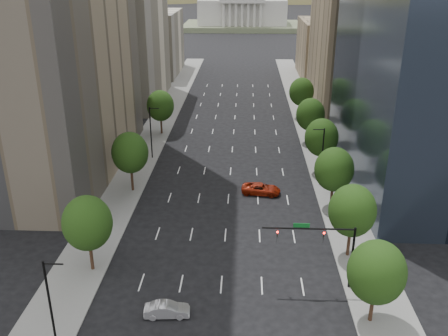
# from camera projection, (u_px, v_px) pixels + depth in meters

# --- Properties ---
(sidewalk_left) EXTENTS (6.00, 200.00, 0.15)m
(sidewalk_left) POSITION_uv_depth(u_px,v_px,m) (135.00, 169.00, 78.57)
(sidewalk_left) COLOR slate
(sidewalk_left) RESTS_ON ground
(sidewalk_right) EXTENTS (6.00, 200.00, 0.15)m
(sidewalk_right) POSITION_uv_depth(u_px,v_px,m) (328.00, 172.00, 77.31)
(sidewalk_right) COLOR slate
(sidewalk_right) RESTS_ON ground
(midrise_cream_left) EXTENTS (14.00, 30.00, 35.00)m
(midrise_cream_left) POSITION_uv_depth(u_px,v_px,m) (128.00, 26.00, 111.91)
(midrise_cream_left) COLOR beige
(midrise_cream_left) RESTS_ON ground
(filler_left) EXTENTS (14.00, 26.00, 18.00)m
(filler_left) POSITION_uv_depth(u_px,v_px,m) (155.00, 43.00, 145.61)
(filler_left) COLOR beige
(filler_left) RESTS_ON ground
(parking_tan_right) EXTENTS (14.00, 30.00, 30.00)m
(parking_tan_right) POSITION_uv_depth(u_px,v_px,m) (349.00, 41.00, 108.07)
(parking_tan_right) COLOR #8C7759
(parking_tan_right) RESTS_ON ground
(filler_right) EXTENTS (14.00, 26.00, 16.00)m
(filler_right) POSITION_uv_depth(u_px,v_px,m) (325.00, 49.00, 141.19)
(filler_right) COLOR #8C7759
(filler_right) RESTS_ON ground
(tree_right_0) EXTENTS (5.20, 5.20, 8.39)m
(tree_right_0) POSITION_uv_depth(u_px,v_px,m) (377.00, 272.00, 43.05)
(tree_right_0) COLOR #382316
(tree_right_0) RESTS_ON ground
(tree_right_1) EXTENTS (5.20, 5.20, 8.75)m
(tree_right_1) POSITION_uv_depth(u_px,v_px,m) (352.00, 211.00, 53.06)
(tree_right_1) COLOR #382316
(tree_right_1) RESTS_ON ground
(tree_right_2) EXTENTS (5.20, 5.20, 8.61)m
(tree_right_2) POSITION_uv_depth(u_px,v_px,m) (334.00, 169.00, 64.18)
(tree_right_2) COLOR #382316
(tree_right_2) RESTS_ON ground
(tree_right_3) EXTENTS (5.20, 5.20, 8.89)m
(tree_right_3) POSITION_uv_depth(u_px,v_px,m) (321.00, 138.00, 75.13)
(tree_right_3) COLOR #382316
(tree_right_3) RESTS_ON ground
(tree_right_4) EXTENTS (5.20, 5.20, 8.46)m
(tree_right_4) POSITION_uv_depth(u_px,v_px,m) (310.00, 115.00, 88.21)
(tree_right_4) COLOR #382316
(tree_right_4) RESTS_ON ground
(tree_right_5) EXTENTS (5.20, 5.20, 8.75)m
(tree_right_5) POSITION_uv_depth(u_px,v_px,m) (301.00, 92.00, 102.85)
(tree_right_5) COLOR #382316
(tree_right_5) RESTS_ON ground
(tree_left_0) EXTENTS (5.20, 5.20, 8.75)m
(tree_left_0) POSITION_uv_depth(u_px,v_px,m) (87.00, 223.00, 50.51)
(tree_left_0) COLOR #382316
(tree_left_0) RESTS_ON ground
(tree_left_1) EXTENTS (5.20, 5.20, 8.97)m
(tree_left_1) POSITION_uv_depth(u_px,v_px,m) (130.00, 153.00, 68.87)
(tree_left_1) COLOR #382316
(tree_left_1) RESTS_ON ground
(tree_left_2) EXTENTS (5.20, 5.20, 8.68)m
(tree_left_2) POSITION_uv_depth(u_px,v_px,m) (160.00, 106.00, 92.96)
(tree_left_2) COLOR #382316
(tree_left_2) RESTS_ON ground
(streetlight_rn) EXTENTS (1.70, 0.20, 9.00)m
(streetlight_rn) POSITION_uv_depth(u_px,v_px,m) (322.00, 155.00, 70.95)
(streetlight_rn) COLOR black
(streetlight_rn) RESTS_ON ground
(streetlight_ls) EXTENTS (1.70, 0.20, 9.00)m
(streetlight_ls) POSITION_uv_depth(u_px,v_px,m) (51.00, 305.00, 39.77)
(streetlight_ls) COLOR black
(streetlight_ls) RESTS_ON ground
(streetlight_ln) EXTENTS (1.70, 0.20, 9.00)m
(streetlight_ln) POSITION_uv_depth(u_px,v_px,m) (151.00, 131.00, 81.26)
(streetlight_ln) COLOR black
(streetlight_ln) RESTS_ON ground
(traffic_signal) EXTENTS (9.12, 0.40, 7.38)m
(traffic_signal) POSITION_uv_depth(u_px,v_px,m) (328.00, 244.00, 47.88)
(traffic_signal) COLOR black
(traffic_signal) RESTS_ON ground
(capitol) EXTENTS (60.00, 40.00, 35.20)m
(capitol) POSITION_uv_depth(u_px,v_px,m) (242.00, 11.00, 249.61)
(capitol) COLOR #596647
(capitol) RESTS_ON ground
(foothills) EXTENTS (720.00, 413.00, 263.00)m
(foothills) POSITION_uv_depth(u_px,v_px,m) (273.00, 26.00, 588.51)
(foothills) COLOR olive
(foothills) RESTS_ON ground
(car_silver) EXTENTS (4.37, 1.84, 1.40)m
(car_silver) POSITION_uv_depth(u_px,v_px,m) (167.00, 310.00, 45.54)
(car_silver) COLOR #AAAAAF
(car_silver) RESTS_ON ground
(car_red_far) EXTENTS (5.86, 3.30, 1.55)m
(car_red_far) POSITION_uv_depth(u_px,v_px,m) (261.00, 189.00, 69.97)
(car_red_far) COLOR maroon
(car_red_far) RESTS_ON ground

